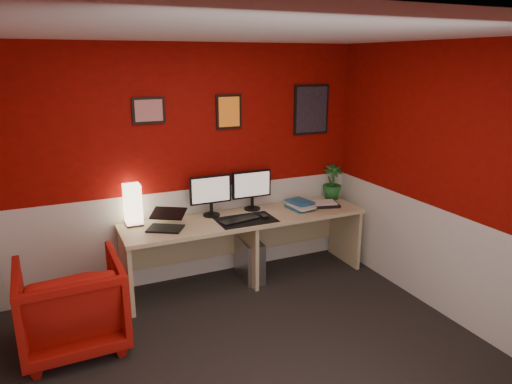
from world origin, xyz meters
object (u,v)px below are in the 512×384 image
object	(u,v)px
laptop	(165,219)
monitor_left	(211,189)
desk	(246,249)
potted_plant	(332,182)
shoji_lamp	(133,206)
armchair	(72,304)
pc_tower	(250,259)
monitor_right	(252,184)
zen_tray	(322,204)

from	to	relation	value
laptop	monitor_left	size ratio (longest dim) A/B	0.57
desk	potted_plant	world-z (taller)	potted_plant
shoji_lamp	armchair	size ratio (longest dim) A/B	0.48
laptop	pc_tower	size ratio (longest dim) A/B	0.73
laptop	monitor_right	size ratio (longest dim) A/B	0.57
potted_plant	armchair	bearing A→B (deg)	-166.44
desk	zen_tray	size ratio (longest dim) A/B	7.43
desk	monitor_right	bearing A→B (deg)	51.64
zen_tray	armchair	world-z (taller)	armchair
monitor_left	shoji_lamp	bearing A→B (deg)	176.76
laptop	potted_plant	distance (m)	2.08
potted_plant	pc_tower	distance (m)	1.35
shoji_lamp	monitor_left	distance (m)	0.81
potted_plant	armchair	distance (m)	3.13
desk	monitor_left	distance (m)	0.75
pc_tower	monitor_right	bearing A→B (deg)	65.34
desk	pc_tower	distance (m)	0.15
shoji_lamp	pc_tower	world-z (taller)	shoji_lamp
laptop	potted_plant	xyz separation A→B (m)	(2.06, 0.23, 0.09)
desk	shoji_lamp	bearing A→B (deg)	168.62
desk	armchair	bearing A→B (deg)	-163.69
shoji_lamp	monitor_left	world-z (taller)	monitor_left
shoji_lamp	potted_plant	distance (m)	2.32
pc_tower	armchair	bearing A→B (deg)	-158.56
potted_plant	monitor_right	bearing A→B (deg)	179.42
monitor_left	pc_tower	size ratio (longest dim) A/B	1.29
desk	armchair	size ratio (longest dim) A/B	3.10
pc_tower	zen_tray	bearing A→B (deg)	3.92
desk	laptop	xyz separation A→B (m)	(-0.87, -0.03, 0.47)
potted_plant	desk	bearing A→B (deg)	-170.70
potted_plant	shoji_lamp	bearing A→B (deg)	179.26
laptop	desk	bearing A→B (deg)	33.68
shoji_lamp	armchair	bearing A→B (deg)	-131.81
pc_tower	armchair	size ratio (longest dim) A/B	0.54
laptop	pc_tower	world-z (taller)	laptop
shoji_lamp	potted_plant	xyz separation A→B (m)	(2.32, -0.03, 0.00)
laptop	zen_tray	size ratio (longest dim) A/B	0.94
zen_tray	armchair	bearing A→B (deg)	-169.12
monitor_left	zen_tray	xyz separation A→B (m)	(1.27, -0.18, -0.28)
monitor_left	pc_tower	distance (m)	0.89
monitor_right	zen_tray	size ratio (longest dim) A/B	1.66
shoji_lamp	zen_tray	distance (m)	2.09
zen_tray	potted_plant	xyz separation A→B (m)	(0.25, 0.19, 0.19)
desk	laptop	world-z (taller)	laptop
shoji_lamp	laptop	size ratio (longest dim) A/B	1.21
monitor_left	potted_plant	world-z (taller)	monitor_left
laptop	potted_plant	bearing A→B (deg)	37.95
shoji_lamp	monitor_left	size ratio (longest dim) A/B	0.69
desk	monitor_right	distance (m)	0.71
monitor_left	laptop	bearing A→B (deg)	-158.96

